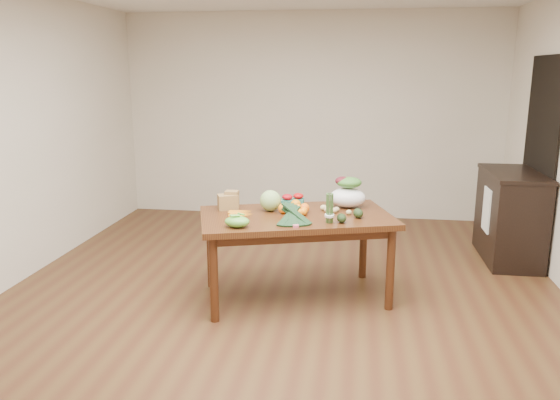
# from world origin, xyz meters

# --- Properties ---
(floor) EXTENTS (6.00, 6.00, 0.00)m
(floor) POSITION_xyz_m (0.00, 0.00, 0.00)
(floor) COLOR #52361C
(floor) RESTS_ON ground
(room_walls) EXTENTS (5.02, 6.02, 2.70)m
(room_walls) POSITION_xyz_m (0.00, 0.00, 1.35)
(room_walls) COLOR silver
(room_walls) RESTS_ON floor
(dining_table) EXTENTS (1.80, 1.33, 0.75)m
(dining_table) POSITION_xyz_m (0.12, 0.18, 0.38)
(dining_table) COLOR #4C2C11
(dining_table) RESTS_ON floor
(doorway_dark) EXTENTS (0.02, 1.00, 2.10)m
(doorway_dark) POSITION_xyz_m (2.48, 1.60, 1.05)
(doorway_dark) COLOR black
(doorway_dark) RESTS_ON floor
(cabinet) EXTENTS (0.52, 1.02, 0.94)m
(cabinet) POSITION_xyz_m (2.22, 1.48, 0.47)
(cabinet) COLOR black
(cabinet) RESTS_ON floor
(dish_towel) EXTENTS (0.02, 0.28, 0.45)m
(dish_towel) POSITION_xyz_m (1.96, 1.40, 0.55)
(dish_towel) COLOR white
(dish_towel) RESTS_ON cabinet
(paper_bag) EXTENTS (0.27, 0.25, 0.16)m
(paper_bag) POSITION_xyz_m (-0.50, 0.29, 0.83)
(paper_bag) COLOR brown
(paper_bag) RESTS_ON dining_table
(cabbage) EXTENTS (0.18, 0.18, 0.18)m
(cabbage) POSITION_xyz_m (-0.11, 0.28, 0.84)
(cabbage) COLOR #90BF6E
(cabbage) RESTS_ON dining_table
(strawberry_basket_a) EXTENTS (0.12, 0.12, 0.09)m
(strawberry_basket_a) POSITION_xyz_m (0.01, 0.45, 0.80)
(strawberry_basket_a) COLOR #B50C21
(strawberry_basket_a) RESTS_ON dining_table
(strawberry_basket_b) EXTENTS (0.12, 0.12, 0.09)m
(strawberry_basket_b) POSITION_xyz_m (0.10, 0.52, 0.79)
(strawberry_basket_b) COLOR red
(strawberry_basket_b) RESTS_ON dining_table
(orange_a) EXTENTS (0.09, 0.09, 0.09)m
(orange_a) POSITION_xyz_m (0.01, 0.21, 0.80)
(orange_a) COLOR orange
(orange_a) RESTS_ON dining_table
(orange_b) EXTENTS (0.09, 0.09, 0.09)m
(orange_b) POSITION_xyz_m (0.10, 0.36, 0.80)
(orange_b) COLOR orange
(orange_b) RESTS_ON dining_table
(orange_c) EXTENTS (0.09, 0.09, 0.09)m
(orange_c) POSITION_xyz_m (0.19, 0.26, 0.79)
(orange_c) COLOR #FF5C0F
(orange_c) RESTS_ON dining_table
(mandarin_cluster) EXTENTS (0.23, 0.23, 0.10)m
(mandarin_cluster) POSITION_xyz_m (0.14, 0.16, 0.80)
(mandarin_cluster) COLOR orange
(mandarin_cluster) RESTS_ON dining_table
(carrots) EXTENTS (0.27, 0.27, 0.03)m
(carrots) POSITION_xyz_m (-0.34, 0.11, 0.76)
(carrots) COLOR orange
(carrots) RESTS_ON dining_table
(snap_pea_bag) EXTENTS (0.20, 0.15, 0.09)m
(snap_pea_bag) POSITION_xyz_m (-0.29, -0.26, 0.79)
(snap_pea_bag) COLOR #72AE3B
(snap_pea_bag) RESTS_ON dining_table
(kale_bunch) EXTENTS (0.42, 0.48, 0.16)m
(kale_bunch) POSITION_xyz_m (0.13, -0.10, 0.83)
(kale_bunch) COLOR black
(kale_bunch) RESTS_ON dining_table
(asparagus_bundle) EXTENTS (0.11, 0.13, 0.26)m
(asparagus_bundle) POSITION_xyz_m (0.42, -0.04, 0.88)
(asparagus_bundle) COLOR #457033
(asparagus_bundle) RESTS_ON dining_table
(potato_a) EXTENTS (0.06, 0.05, 0.05)m
(potato_a) POSITION_xyz_m (0.38, 0.29, 0.77)
(potato_a) COLOR tan
(potato_a) RESTS_ON dining_table
(potato_b) EXTENTS (0.06, 0.05, 0.05)m
(potato_b) POSITION_xyz_m (0.44, 0.28, 0.77)
(potato_b) COLOR tan
(potato_b) RESTS_ON dining_table
(potato_c) EXTENTS (0.05, 0.04, 0.04)m
(potato_c) POSITION_xyz_m (0.46, 0.34, 0.77)
(potato_c) COLOR tan
(potato_c) RESTS_ON dining_table
(potato_d) EXTENTS (0.06, 0.05, 0.05)m
(potato_d) POSITION_xyz_m (0.34, 0.36, 0.78)
(potato_d) COLOR #D5C27B
(potato_d) RESTS_ON dining_table
(potato_e) EXTENTS (0.05, 0.04, 0.04)m
(potato_e) POSITION_xyz_m (0.57, 0.25, 0.77)
(potato_e) COLOR tan
(potato_e) RESTS_ON dining_table
(avocado_a) EXTENTS (0.10, 0.13, 0.07)m
(avocado_a) POSITION_xyz_m (0.51, -0.01, 0.79)
(avocado_a) COLOR black
(avocado_a) RESTS_ON dining_table
(avocado_b) EXTENTS (0.11, 0.14, 0.08)m
(avocado_b) POSITION_xyz_m (0.65, 0.16, 0.79)
(avocado_b) COLOR black
(avocado_b) RESTS_ON dining_table
(salad_bag) EXTENTS (0.38, 0.33, 0.25)m
(salad_bag) POSITION_xyz_m (0.55, 0.51, 0.87)
(salad_bag) COLOR white
(salad_bag) RESTS_ON dining_table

